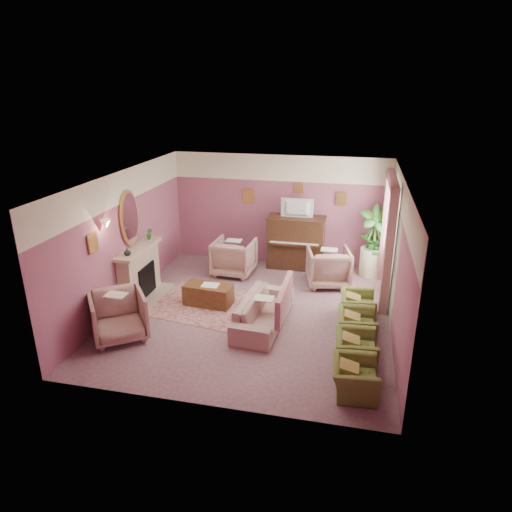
% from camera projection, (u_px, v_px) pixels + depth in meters
% --- Properties ---
extents(floor, '(5.50, 6.00, 0.01)m').
position_uv_depth(floor, '(253.00, 312.00, 9.44)').
color(floor, '#866168').
rests_on(floor, ground).
extents(ceiling, '(5.50, 6.00, 0.01)m').
position_uv_depth(ceiling, '(252.00, 178.00, 8.45)').
color(ceiling, white).
rests_on(ceiling, wall_back).
extents(wall_back, '(5.50, 0.02, 2.80)m').
position_uv_depth(wall_back, '(279.00, 210.00, 11.69)').
color(wall_back, '#7C496C').
rests_on(wall_back, floor).
extents(wall_front, '(5.50, 0.02, 2.80)m').
position_uv_depth(wall_front, '(203.00, 321.00, 6.21)').
color(wall_front, '#7C496C').
rests_on(wall_front, floor).
extents(wall_left, '(0.02, 6.00, 2.80)m').
position_uv_depth(wall_left, '(124.00, 239.00, 9.52)').
color(wall_left, '#7C496C').
rests_on(wall_left, floor).
extents(wall_right, '(0.02, 6.00, 2.80)m').
position_uv_depth(wall_right, '(398.00, 260.00, 8.38)').
color(wall_right, '#7C496C').
rests_on(wall_right, floor).
extents(picture_rail_band, '(5.50, 0.01, 0.65)m').
position_uv_depth(picture_rail_band, '(280.00, 168.00, 11.30)').
color(picture_rail_band, '#F0EBC6').
rests_on(picture_rail_band, wall_back).
extents(stripe_panel, '(0.01, 3.00, 2.15)m').
position_uv_depth(stripe_panel, '(392.00, 252.00, 9.69)').
color(stripe_panel, '#A7B093').
rests_on(stripe_panel, wall_right).
extents(fireplace_surround, '(0.30, 1.40, 1.10)m').
position_uv_depth(fireplace_surround, '(140.00, 273.00, 9.96)').
color(fireplace_surround, tan).
rests_on(fireplace_surround, floor).
extents(fireplace_inset, '(0.18, 0.72, 0.68)m').
position_uv_depth(fireplace_inset, '(144.00, 280.00, 10.00)').
color(fireplace_inset, black).
rests_on(fireplace_inset, floor).
extents(fire_ember, '(0.06, 0.54, 0.10)m').
position_uv_depth(fire_ember, '(147.00, 288.00, 10.05)').
color(fire_ember, '#F14632').
rests_on(fire_ember, floor).
extents(mantel_shelf, '(0.40, 1.55, 0.07)m').
position_uv_depth(mantel_shelf, '(138.00, 249.00, 9.76)').
color(mantel_shelf, tan).
rests_on(mantel_shelf, fireplace_surround).
extents(hearth, '(0.55, 1.50, 0.02)m').
position_uv_depth(hearth, '(150.00, 296.00, 10.11)').
color(hearth, tan).
rests_on(hearth, floor).
extents(mirror_frame, '(0.04, 0.72, 1.20)m').
position_uv_depth(mirror_frame, '(129.00, 218.00, 9.55)').
color(mirror_frame, '#E1AC59').
rests_on(mirror_frame, wall_left).
extents(mirror_glass, '(0.01, 0.60, 1.06)m').
position_uv_depth(mirror_glass, '(130.00, 218.00, 9.54)').
color(mirror_glass, silver).
rests_on(mirror_glass, wall_left).
extents(sconce_shade, '(0.20, 0.20, 0.16)m').
position_uv_depth(sconce_shade, '(106.00, 224.00, 8.51)').
color(sconce_shade, tan).
rests_on(sconce_shade, wall_left).
extents(piano, '(1.40, 0.60, 1.30)m').
position_uv_depth(piano, '(296.00, 243.00, 11.56)').
color(piano, '#3B2214').
rests_on(piano, floor).
extents(piano_keyshelf, '(1.30, 0.12, 0.06)m').
position_uv_depth(piano_keyshelf, '(294.00, 245.00, 11.21)').
color(piano_keyshelf, '#3B2214').
rests_on(piano_keyshelf, piano).
extents(piano_keys, '(1.20, 0.08, 0.02)m').
position_uv_depth(piano_keys, '(294.00, 243.00, 11.20)').
color(piano_keys, silver).
rests_on(piano_keys, piano).
extents(piano_top, '(1.45, 0.65, 0.04)m').
position_uv_depth(piano_top, '(297.00, 218.00, 11.32)').
color(piano_top, '#3B2214').
rests_on(piano_top, piano).
extents(television, '(0.80, 0.12, 0.48)m').
position_uv_depth(television, '(297.00, 207.00, 11.18)').
color(television, black).
rests_on(television, piano).
extents(print_back_left, '(0.30, 0.03, 0.38)m').
position_uv_depth(print_back_left, '(248.00, 197.00, 11.70)').
color(print_back_left, '#E1AC59').
rests_on(print_back_left, wall_back).
extents(print_back_right, '(0.26, 0.03, 0.34)m').
position_uv_depth(print_back_right, '(341.00, 199.00, 11.20)').
color(print_back_right, '#E1AC59').
rests_on(print_back_right, wall_back).
extents(print_back_mid, '(0.22, 0.03, 0.26)m').
position_uv_depth(print_back_mid, '(299.00, 188.00, 11.34)').
color(print_back_mid, '#E1AC59').
rests_on(print_back_mid, wall_back).
extents(print_left_wall, '(0.03, 0.28, 0.36)m').
position_uv_depth(print_left_wall, '(93.00, 243.00, 8.30)').
color(print_left_wall, '#E1AC59').
rests_on(print_left_wall, wall_left).
extents(window_blind, '(0.03, 1.40, 1.80)m').
position_uv_depth(window_blind, '(392.00, 221.00, 9.70)').
color(window_blind, beige).
rests_on(window_blind, wall_right).
extents(curtain_left, '(0.16, 0.34, 2.60)m').
position_uv_depth(curtain_left, '(389.00, 253.00, 9.02)').
color(curtain_left, '#AA646C').
rests_on(curtain_left, floor).
extents(curtain_right, '(0.16, 0.34, 2.60)m').
position_uv_depth(curtain_right, '(385.00, 226.00, 10.70)').
color(curtain_right, '#AA646C').
rests_on(curtain_right, floor).
extents(pelmet, '(0.16, 2.20, 0.16)m').
position_uv_depth(pelmet, '(393.00, 180.00, 9.41)').
color(pelmet, '#AA646C').
rests_on(pelmet, wall_right).
extents(mantel_plant, '(0.16, 0.16, 0.28)m').
position_uv_depth(mantel_plant, '(149.00, 234.00, 10.20)').
color(mantel_plant, '#327528').
rests_on(mantel_plant, mantel_shelf).
extents(mantel_vase, '(0.16, 0.16, 0.16)m').
position_uv_depth(mantel_vase, '(127.00, 252.00, 9.26)').
color(mantel_vase, '#F0EBC6').
rests_on(mantel_vase, mantel_shelf).
extents(area_rug, '(2.74, 2.15, 0.01)m').
position_uv_depth(area_rug, '(212.00, 306.00, 9.70)').
color(area_rug, '#AC706B').
rests_on(area_rug, floor).
extents(coffee_table, '(1.04, 0.59, 0.45)m').
position_uv_depth(coffee_table, '(209.00, 295.00, 9.70)').
color(coffee_table, '#56351A').
rests_on(coffee_table, floor).
extents(table_paper, '(0.35, 0.28, 0.01)m').
position_uv_depth(table_paper, '(210.00, 285.00, 9.61)').
color(table_paper, white).
rests_on(table_paper, coffee_table).
extents(sofa, '(0.66, 1.99, 0.80)m').
position_uv_depth(sofa, '(264.00, 306.00, 8.83)').
color(sofa, tan).
rests_on(sofa, floor).
extents(sofa_throw, '(0.10, 1.50, 0.55)m').
position_uv_depth(sofa_throw, '(284.00, 299.00, 8.67)').
color(sofa_throw, '#AA646C').
rests_on(sofa_throw, sofa).
extents(floral_armchair_left, '(0.94, 0.94, 0.98)m').
position_uv_depth(floral_armchair_left, '(234.00, 255.00, 11.18)').
color(floral_armchair_left, tan).
rests_on(floral_armchair_left, floor).
extents(floral_armchair_right, '(0.94, 0.94, 0.98)m').
position_uv_depth(floral_armchair_right, '(328.00, 265.00, 10.58)').
color(floral_armchair_right, tan).
rests_on(floral_armchair_right, floor).
extents(floral_armchair_front, '(0.94, 0.94, 0.98)m').
position_uv_depth(floral_armchair_front, '(118.00, 314.00, 8.33)').
color(floral_armchair_front, tan).
rests_on(floral_armchair_front, floor).
extents(olive_chair_a, '(0.56, 0.79, 0.69)m').
position_uv_depth(olive_chair_a, '(355.00, 373.00, 6.87)').
color(olive_chair_a, olive).
rests_on(olive_chair_a, floor).
extents(olive_chair_b, '(0.56, 0.79, 0.69)m').
position_uv_depth(olive_chair_b, '(356.00, 345.00, 7.62)').
color(olive_chair_b, olive).
rests_on(olive_chair_b, floor).
extents(olive_chair_c, '(0.56, 0.79, 0.69)m').
position_uv_depth(olive_chair_c, '(357.00, 321.00, 8.37)').
color(olive_chair_c, olive).
rests_on(olive_chair_c, floor).
extents(olive_chair_d, '(0.56, 0.79, 0.69)m').
position_uv_depth(olive_chair_d, '(358.00, 302.00, 9.12)').
color(olive_chair_d, olive).
rests_on(olive_chair_d, floor).
extents(side_table, '(0.52, 0.52, 0.70)m').
position_uv_depth(side_table, '(370.00, 262.00, 11.15)').
color(side_table, beige).
rests_on(side_table, floor).
extents(side_plant_big, '(0.30, 0.30, 0.34)m').
position_uv_depth(side_plant_big, '(372.00, 242.00, 10.97)').
color(side_plant_big, '#327528').
rests_on(side_plant_big, side_table).
extents(side_plant_small, '(0.16, 0.16, 0.28)m').
position_uv_depth(side_plant_small, '(377.00, 245.00, 10.86)').
color(side_plant_small, '#327528').
rests_on(side_plant_small, side_table).
extents(palm_pot, '(0.34, 0.34, 0.34)m').
position_uv_depth(palm_pot, '(371.00, 270.00, 11.16)').
color(palm_pot, '#A06C4B').
rests_on(palm_pot, floor).
extents(palm_plant, '(0.76, 0.76, 1.44)m').
position_uv_depth(palm_plant, '(374.00, 235.00, 10.84)').
color(palm_plant, '#327528').
rests_on(palm_plant, palm_pot).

